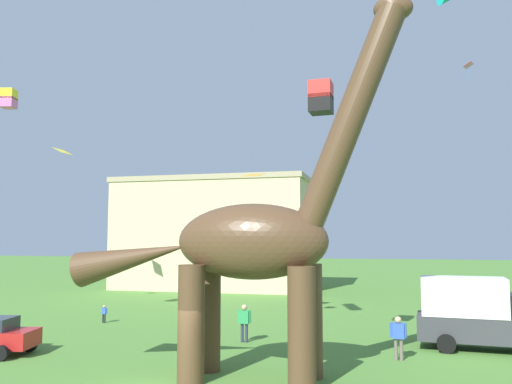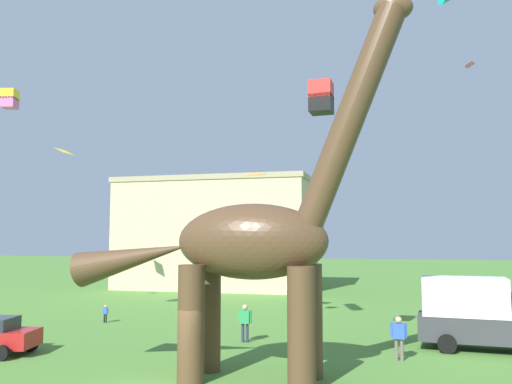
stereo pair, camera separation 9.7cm
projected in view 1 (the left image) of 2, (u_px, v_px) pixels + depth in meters
The scene contains 11 objects.
dinosaur_sculpture at pixel (250, 241), 18.59m from camera, with size 12.79×2.71×13.37m.
parked_box_truck at pixel (480, 313), 23.23m from camera, with size 5.76×2.58×3.20m.
person_far_spectator at pixel (104, 312), 30.75m from camera, with size 0.38×0.17×1.03m.
person_vendor_side at pixel (398, 334), 21.22m from camera, with size 0.66×0.29×1.76m.
person_watching_child at pixel (244, 319), 24.97m from camera, with size 0.67×0.29×1.78m.
kite_far_left at pixel (468, 65), 30.19m from camera, with size 0.68×0.79×0.87m.
kite_apex at pixel (63, 151), 40.22m from camera, with size 0.99×1.40×0.47m.
kite_mid_right at pixel (321, 98), 22.24m from camera, with size 1.00×1.00×1.35m.
kite_mid_left at pixel (8, 99), 29.93m from camera, with size 0.92×0.92×1.09m.
kite_high_left at pixel (253, 175), 32.08m from camera, with size 1.39×1.16×0.23m.
background_building_block at pixel (217, 233), 53.42m from camera, with size 19.42×10.40×11.04m.
Camera 1 is at (7.20, -15.58, 4.90)m, focal length 36.52 mm.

